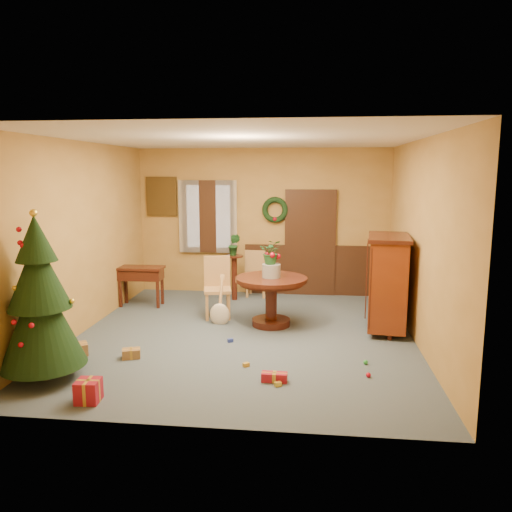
# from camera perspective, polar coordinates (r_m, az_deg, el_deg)

# --- Properties ---
(room_envelope) EXTENTS (5.50, 5.50, 5.50)m
(room_envelope) POSITION_cam_1_polar(r_m,az_deg,el_deg) (9.97, 1.93, 1.96)
(room_envelope) COLOR #3A4555
(room_envelope) RESTS_ON ground
(dining_table) EXTENTS (1.15, 1.15, 0.79)m
(dining_table) POSITION_cam_1_polar(r_m,az_deg,el_deg) (7.97, 1.75, -4.11)
(dining_table) COLOR black
(dining_table) RESTS_ON floor
(urn) EXTENTS (0.29, 0.29, 0.21)m
(urn) POSITION_cam_1_polar(r_m,az_deg,el_deg) (7.90, 1.76, -1.70)
(urn) COLOR slate
(urn) RESTS_ON dining_table
(centerpiece_plant) EXTENTS (0.35, 0.30, 0.39)m
(centerpiece_plant) POSITION_cam_1_polar(r_m,az_deg,el_deg) (7.84, 1.77, 0.46)
(centerpiece_plant) COLOR #1E4C23
(centerpiece_plant) RESTS_ON urn
(chair_near) EXTENTS (0.53, 0.53, 1.03)m
(chair_near) POSITION_cam_1_polar(r_m,az_deg,el_deg) (8.49, -4.44, -3.29)
(chair_near) COLOR #A27540
(chair_near) RESTS_ON floor
(chair_far) EXTENTS (0.44, 0.44, 0.95)m
(chair_far) POSITION_cam_1_polar(r_m,az_deg,el_deg) (9.77, 0.05, -1.80)
(chair_far) COLOR #A27540
(chair_far) RESTS_ON floor
(guitar) EXTENTS (0.43, 0.55, 0.75)m
(guitar) POSITION_cam_1_polar(r_m,az_deg,el_deg) (8.10, -4.18, -5.14)
(guitar) COLOR beige
(guitar) RESTS_ON floor
(plant_stand) EXTENTS (0.34, 0.34, 0.87)m
(plant_stand) POSITION_cam_1_polar(r_m,az_deg,el_deg) (9.56, -2.49, -1.86)
(plant_stand) COLOR black
(plant_stand) RESTS_ON floor
(stand_plant) EXTENTS (0.26, 0.23, 0.42)m
(stand_plant) POSITION_cam_1_polar(r_m,az_deg,el_deg) (9.47, -2.52, 1.32)
(stand_plant) COLOR #19471E
(stand_plant) RESTS_ON plant_stand
(christmas_tree) EXTENTS (0.98, 0.98, 2.03)m
(christmas_tree) POSITION_cam_1_polar(r_m,az_deg,el_deg) (6.34, -23.47, -4.72)
(christmas_tree) COLOR #382111
(christmas_tree) RESTS_ON floor
(writing_desk) EXTENTS (0.83, 0.42, 0.73)m
(writing_desk) POSITION_cam_1_polar(r_m,az_deg,el_deg) (9.37, -13.00, -2.28)
(writing_desk) COLOR black
(writing_desk) RESTS_ON floor
(sideboard) EXTENTS (0.74, 1.22, 1.49)m
(sideboard) POSITION_cam_1_polar(r_m,az_deg,el_deg) (7.93, 14.79, -2.69)
(sideboard) COLOR #5E1E0A
(sideboard) RESTS_ON floor
(gift_a) EXTENTS (0.37, 0.35, 0.16)m
(gift_a) POSITION_cam_1_polar(r_m,az_deg,el_deg) (7.24, -19.91, -10.03)
(gift_a) COLOR brown
(gift_a) RESTS_ON floor
(gift_b) EXTENTS (0.26, 0.26, 0.25)m
(gift_b) POSITION_cam_1_polar(r_m,az_deg,el_deg) (5.82, -18.61, -14.42)
(gift_b) COLOR maroon
(gift_b) RESTS_ON floor
(gift_c) EXTENTS (0.27, 0.23, 0.13)m
(gift_c) POSITION_cam_1_polar(r_m,az_deg,el_deg) (6.94, -14.06, -10.75)
(gift_c) COLOR brown
(gift_c) RESTS_ON floor
(gift_d) EXTENTS (0.31, 0.13, 0.11)m
(gift_d) POSITION_cam_1_polar(r_m,az_deg,el_deg) (6.05, 2.12, -13.66)
(gift_d) COLOR maroon
(gift_d) RESTS_ON floor
(toy_a) EXTENTS (0.09, 0.08, 0.05)m
(toy_a) POSITION_cam_1_polar(r_m,az_deg,el_deg) (7.35, -2.95, -9.62)
(toy_a) COLOR navy
(toy_a) RESTS_ON floor
(toy_b) EXTENTS (0.06, 0.06, 0.06)m
(toy_b) POSITION_cam_1_polar(r_m,az_deg,el_deg) (6.69, 12.42, -11.76)
(toy_b) COLOR green
(toy_b) RESTS_ON floor
(toy_c) EXTENTS (0.09, 0.09, 0.05)m
(toy_c) POSITION_cam_1_polar(r_m,az_deg,el_deg) (6.48, -1.14, -12.32)
(toy_c) COLOR #BB8923
(toy_c) RESTS_ON floor
(toy_d) EXTENTS (0.06, 0.06, 0.06)m
(toy_d) POSITION_cam_1_polar(r_m,az_deg,el_deg) (6.31, 12.72, -13.12)
(toy_d) COLOR red
(toy_d) RESTS_ON floor
(toy_e) EXTENTS (0.09, 0.08, 0.05)m
(toy_e) POSITION_cam_1_polar(r_m,az_deg,el_deg) (5.94, 2.52, -14.41)
(toy_e) COLOR yellow
(toy_e) RESTS_ON floor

